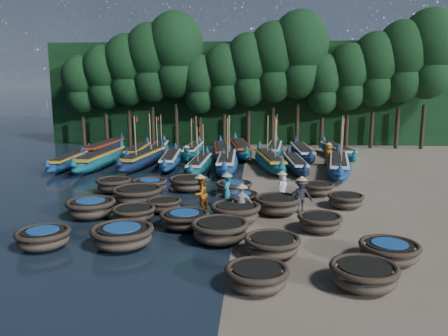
# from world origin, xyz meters

# --- Properties ---
(ground) EXTENTS (120.00, 120.00, 0.00)m
(ground) POSITION_xyz_m (0.00, 0.00, 0.00)
(ground) COLOR #806E5D
(ground) RESTS_ON ground
(foliage_wall) EXTENTS (40.00, 3.00, 10.00)m
(foliage_wall) POSITION_xyz_m (0.00, 23.50, 5.00)
(foliage_wall) COLOR black
(foliage_wall) RESTS_ON ground
(coracle_3) EXTENTS (1.92, 1.92, 0.69)m
(coracle_3) POSITION_xyz_m (0.90, -9.93, 0.39)
(coracle_3) COLOR #4D3E30
(coracle_3) RESTS_ON ground
(coracle_4) EXTENTS (2.22, 2.22, 0.73)m
(coracle_4) POSITION_xyz_m (3.94, -9.64, 0.42)
(coracle_4) COLOR #4D3E30
(coracle_4) RESTS_ON ground
(coracle_5) EXTENTS (2.08, 2.08, 0.70)m
(coracle_5) POSITION_xyz_m (-6.67, -7.26, 0.40)
(coracle_5) COLOR #4D3E30
(coracle_5) RESTS_ON ground
(coracle_6) EXTENTS (2.67, 2.67, 0.77)m
(coracle_6) POSITION_xyz_m (-3.89, -6.97, 0.45)
(coracle_6) COLOR #4D3E30
(coracle_6) RESTS_ON ground
(coracle_7) EXTENTS (2.48, 2.48, 0.82)m
(coracle_7) POSITION_xyz_m (-0.45, -6.21, 0.47)
(coracle_7) COLOR #4D3E30
(coracle_7) RESTS_ON ground
(coracle_8) EXTENTS (2.11, 2.11, 0.70)m
(coracle_8) POSITION_xyz_m (1.42, -7.40, 0.40)
(coracle_8) COLOR #4D3E30
(coracle_8) RESTS_ON ground
(coracle_9) EXTENTS (2.16, 2.16, 0.66)m
(coracle_9) POSITION_xyz_m (5.23, -7.63, 0.38)
(coracle_9) COLOR #4D3E30
(coracle_9) RESTS_ON ground
(coracle_10) EXTENTS (2.23, 2.23, 0.80)m
(coracle_10) POSITION_xyz_m (-6.36, -3.52, 0.46)
(coracle_10) COLOR #4D3E30
(coracle_10) RESTS_ON ground
(coracle_11) EXTENTS (1.94, 1.94, 0.66)m
(coracle_11) POSITION_xyz_m (-4.32, -3.96, 0.38)
(coracle_11) COLOR #4D3E30
(coracle_11) RESTS_ON ground
(coracle_12) EXTENTS (2.27, 2.27, 0.67)m
(coracle_12) POSITION_xyz_m (-2.03, -4.64, 0.39)
(coracle_12) COLOR #4D3E30
(coracle_12) RESTS_ON ground
(coracle_13) EXTENTS (2.59, 2.59, 0.83)m
(coracle_13) POSITION_xyz_m (0.01, -3.86, 0.48)
(coracle_13) COLOR #4D3E30
(coracle_13) RESTS_ON ground
(coracle_14) EXTENTS (1.98, 1.98, 0.70)m
(coracle_14) POSITION_xyz_m (3.39, -4.70, 0.40)
(coracle_14) COLOR #4D3E30
(coracle_14) RESTS_ON ground
(coracle_15) EXTENTS (2.94, 2.94, 0.83)m
(coracle_15) POSITION_xyz_m (-4.93, -1.10, 0.47)
(coracle_15) COLOR #4D3E30
(coracle_15) RESTS_ON ground
(coracle_16) EXTENTS (1.59, 1.59, 0.63)m
(coracle_16) POSITION_xyz_m (-3.31, -2.46, 0.36)
(coracle_16) COLOR #4D3E30
(coracle_16) RESTS_ON ground
(coracle_17) EXTENTS (1.97, 1.97, 0.67)m
(coracle_17) POSITION_xyz_m (0.14, -1.14, 0.39)
(coracle_17) COLOR #4D3E30
(coracle_17) RESTS_ON ground
(coracle_18) EXTENTS (2.24, 2.24, 0.81)m
(coracle_18) POSITION_xyz_m (1.82, -2.35, 0.46)
(coracle_18) COLOR #4D3E30
(coracle_18) RESTS_ON ground
(coracle_19) EXTENTS (1.93, 1.93, 0.66)m
(coracle_19) POSITION_xyz_m (5.12, -1.06, 0.38)
(coracle_19) COLOR #4D3E30
(coracle_19) RESTS_ON ground
(coracle_20) EXTENTS (1.93, 1.93, 0.77)m
(coracle_20) POSITION_xyz_m (-6.86, 1.14, 0.44)
(coracle_20) COLOR #4D3E30
(coracle_20) RESTS_ON ground
(coracle_21) EXTENTS (1.96, 1.96, 0.74)m
(coracle_21) POSITION_xyz_m (-4.88, 1.18, 0.43)
(coracle_21) COLOR #4D3E30
(coracle_21) RESTS_ON ground
(coracle_22) EXTENTS (2.66, 2.66, 0.77)m
(coracle_22) POSITION_xyz_m (-2.85, 1.80, 0.44)
(coracle_22) COLOR #4D3E30
(coracle_22) RESTS_ON ground
(coracle_23) EXTENTS (2.30, 2.30, 0.71)m
(coracle_23) POSITION_xyz_m (-0.30, 1.04, 0.41)
(coracle_23) COLOR #4D3E30
(coracle_23) RESTS_ON ground
(coracle_24) EXTENTS (1.72, 1.72, 0.67)m
(coracle_24) POSITION_xyz_m (4.12, 1.24, 0.38)
(coracle_24) COLOR #4D3E30
(coracle_24) RESTS_ON ground
(long_boat_0) EXTENTS (1.56, 7.83, 1.38)m
(long_boat_0) POSITION_xyz_m (-12.27, 8.12, 0.52)
(long_boat_0) COLOR navy
(long_boat_0) RESTS_ON ground
(long_boat_1) EXTENTS (1.97, 9.10, 1.60)m
(long_boat_1) POSITION_xyz_m (-10.17, 8.41, 0.61)
(long_boat_1) COLOR #105A5C
(long_boat_1) RESTS_ON ground
(long_boat_2) EXTENTS (2.50, 8.76, 3.74)m
(long_boat_2) POSITION_xyz_m (-7.20, 8.83, 0.59)
(long_boat_2) COLOR #101D3B
(long_boat_2) RESTS_ON ground
(long_boat_3) EXTENTS (2.00, 7.71, 1.36)m
(long_boat_3) POSITION_xyz_m (-5.25, 8.98, 0.52)
(long_boat_3) COLOR navy
(long_boat_3) RESTS_ON ground
(long_boat_4) EXTENTS (1.50, 7.43, 3.16)m
(long_boat_4) POSITION_xyz_m (-2.94, 7.36, 0.50)
(long_boat_4) COLOR #105A5C
(long_boat_4) RESTS_ON ground
(long_boat_5) EXTENTS (1.73, 8.71, 3.70)m
(long_boat_5) POSITION_xyz_m (-1.13, 7.98, 0.59)
(long_boat_5) COLOR navy
(long_boat_5) RESTS_ON ground
(long_boat_6) EXTENTS (2.82, 8.51, 3.66)m
(long_boat_6) POSITION_xyz_m (1.78, 8.70, 0.58)
(long_boat_6) COLOR #105A5C
(long_boat_6) RESTS_ON ground
(long_boat_7) EXTENTS (1.80, 7.35, 1.30)m
(long_boat_7) POSITION_xyz_m (3.55, 8.00, 0.49)
(long_boat_7) COLOR #101D3B
(long_boat_7) RESTS_ON ground
(long_boat_8) EXTENTS (2.98, 8.78, 3.78)m
(long_boat_8) POSITION_xyz_m (6.31, 7.21, 0.60)
(long_boat_8) COLOR navy
(long_boat_8) RESTS_ON ground
(long_boat_9) EXTENTS (1.92, 9.15, 1.61)m
(long_boat_9) POSITION_xyz_m (-11.80, 13.73, 0.61)
(long_boat_9) COLOR #101D3B
(long_boat_9) RESTS_ON ground
(long_boat_10) EXTENTS (1.71, 7.77, 1.37)m
(long_boat_10) POSITION_xyz_m (-8.65, 12.82, 0.52)
(long_boat_10) COLOR navy
(long_boat_10) RESTS_ON ground
(long_boat_11) EXTENTS (2.04, 7.88, 3.36)m
(long_boat_11) POSITION_xyz_m (-7.25, 14.05, 0.53)
(long_boat_11) COLOR #105A5C
(long_boat_11) RESTS_ON ground
(long_boat_12) EXTENTS (1.43, 7.70, 3.27)m
(long_boat_12) POSITION_xyz_m (-4.30, 13.85, 0.52)
(long_boat_12) COLOR #105A5C
(long_boat_12) RESTS_ON ground
(long_boat_13) EXTENTS (2.41, 8.60, 1.52)m
(long_boat_13) POSITION_xyz_m (-1.87, 12.88, 0.58)
(long_boat_13) COLOR navy
(long_boat_13) RESTS_ON ground
(long_boat_14) EXTENTS (2.86, 9.07, 1.61)m
(long_boat_14) POSITION_xyz_m (-0.47, 14.45, 0.61)
(long_boat_14) COLOR #105A5C
(long_boat_14) RESTS_ON ground
(long_boat_15) EXTENTS (2.14, 8.00, 3.41)m
(long_boat_15) POSITION_xyz_m (2.38, 14.49, 0.54)
(long_boat_15) COLOR #105A5C
(long_boat_15) RESTS_ON ground
(long_boat_16) EXTENTS (1.87, 8.59, 1.51)m
(long_boat_16) POSITION_xyz_m (4.48, 12.91, 0.58)
(long_boat_16) COLOR #101D3B
(long_boat_16) RESTS_ON ground
(long_boat_17) EXTENTS (2.51, 8.37, 1.48)m
(long_boat_17) POSITION_xyz_m (7.40, 13.90, 0.57)
(long_boat_17) COLOR #105A5C
(long_boat_17) RESTS_ON ground
(fisherman_0) EXTENTS (0.76, 0.87, 1.70)m
(fisherman_0) POSITION_xyz_m (2.16, -0.22, 0.82)
(fisherman_0) COLOR silver
(fisherman_0) RESTS_ON ground
(fisherman_1) EXTENTS (0.57, 0.70, 1.86)m
(fisherman_1) POSITION_xyz_m (-0.49, -1.69, 0.93)
(fisherman_1) COLOR #1A6B70
(fisherman_1) RESTS_ON ground
(fisherman_2) EXTENTS (0.96, 1.02, 1.88)m
(fisherman_2) POSITION_xyz_m (-1.67, -2.24, 0.89)
(fisherman_2) COLOR #B65F18
(fisherman_2) RESTS_ON ground
(fisherman_3) EXTENTS (1.10, 0.71, 1.82)m
(fisherman_3) POSITION_xyz_m (2.92, -2.08, 0.85)
(fisherman_3) COLOR black
(fisherman_3) RESTS_ON ground
(fisherman_4) EXTENTS (0.93, 0.52, 1.74)m
(fisherman_4) POSITION_xyz_m (0.26, -3.43, 0.84)
(fisherman_4) COLOR silver
(fisherman_4) RESTS_ON ground
(fisherman_5) EXTENTS (1.46, 0.88, 1.70)m
(fisherman_5) POSITION_xyz_m (-4.09, 8.99, 0.79)
(fisherman_5) COLOR #1A6B70
(fisherman_5) RESTS_ON ground
(fisherman_6) EXTENTS (0.94, 0.95, 1.86)m
(fisherman_6) POSITION_xyz_m (6.09, 10.07, 0.89)
(fisherman_6) COLOR #B65F18
(fisherman_6) RESTS_ON ground
(tree_0) EXTENTS (3.68, 3.68, 8.68)m
(tree_0) POSITION_xyz_m (-16.00, 20.00, 5.97)
(tree_0) COLOR black
(tree_0) RESTS_ON ground
(tree_1) EXTENTS (4.09, 4.09, 9.65)m
(tree_1) POSITION_xyz_m (-13.70, 20.00, 6.65)
(tree_1) COLOR black
(tree_1) RESTS_ON ground
(tree_2) EXTENTS (4.51, 4.51, 10.63)m
(tree_2) POSITION_xyz_m (-11.40, 20.00, 7.32)
(tree_2) COLOR black
(tree_2) RESTS_ON ground
(tree_3) EXTENTS (4.92, 4.92, 11.60)m
(tree_3) POSITION_xyz_m (-9.10, 20.00, 8.00)
(tree_3) COLOR black
(tree_3) RESTS_ON ground
(tree_4) EXTENTS (5.34, 5.34, 12.58)m
(tree_4) POSITION_xyz_m (-6.80, 20.00, 8.67)
(tree_4) COLOR black
(tree_4) RESTS_ON ground
(tree_5) EXTENTS (3.68, 3.68, 8.68)m
(tree_5) POSITION_xyz_m (-4.50, 20.00, 5.97)
(tree_5) COLOR black
(tree_5) RESTS_ON ground
(tree_6) EXTENTS (4.09, 4.09, 9.65)m
(tree_6) POSITION_xyz_m (-2.20, 20.00, 6.65)
(tree_6) COLOR black
(tree_6) RESTS_ON ground
(tree_7) EXTENTS (4.51, 4.51, 10.63)m
(tree_7) POSITION_xyz_m (0.10, 20.00, 7.32)
(tree_7) COLOR black
(tree_7) RESTS_ON ground
(tree_8) EXTENTS (4.92, 4.92, 11.60)m
(tree_8) POSITION_xyz_m (2.40, 20.00, 8.00)
(tree_8) COLOR black
(tree_8) RESTS_ON ground
(tree_9) EXTENTS (5.34, 5.34, 12.58)m
(tree_9) POSITION_xyz_m (4.70, 20.00, 8.67)
(tree_9) COLOR black
(tree_9) RESTS_ON ground
(tree_10) EXTENTS (3.68, 3.68, 8.68)m
(tree_10) POSITION_xyz_m (7.00, 20.00, 5.97)
(tree_10) COLOR black
(tree_10) RESTS_ON ground
(tree_11) EXTENTS (4.09, 4.09, 9.65)m
(tree_11) POSITION_xyz_m (9.30, 20.00, 6.65)
(tree_11) COLOR black
(tree_11) RESTS_ON ground
(tree_12) EXTENTS (4.51, 4.51, 10.63)m
(tree_12) POSITION_xyz_m (11.60, 20.00, 7.32)
(tree_12) COLOR black
(tree_12) RESTS_ON ground
(tree_13) EXTENTS (4.92, 4.92, 11.60)m
(tree_13) POSITION_xyz_m (13.90, 20.00, 8.00)
(tree_13) COLOR black
(tree_13) RESTS_ON ground
(tree_14) EXTENTS (5.34, 5.34, 12.58)m
(tree_14) POSITION_xyz_m (16.20, 20.00, 8.67)
(tree_14) COLOR black
(tree_14) RESTS_ON ground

